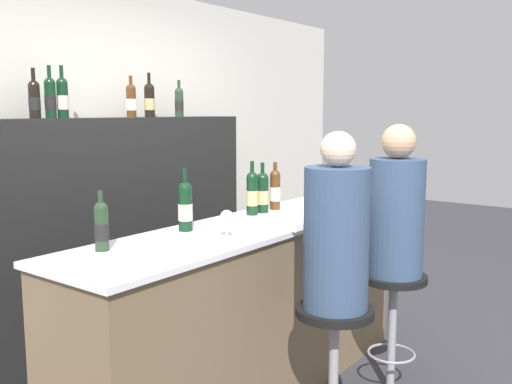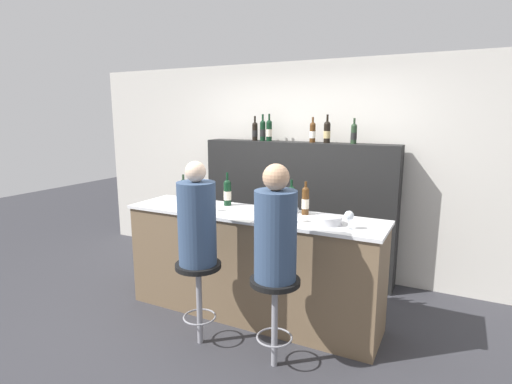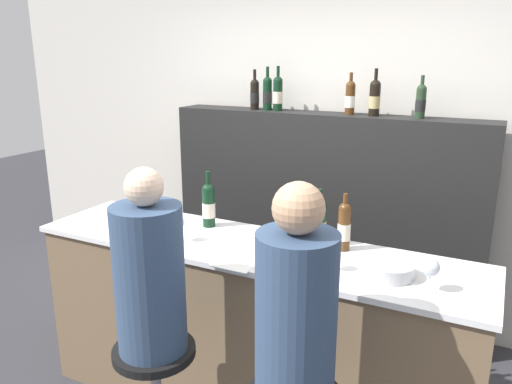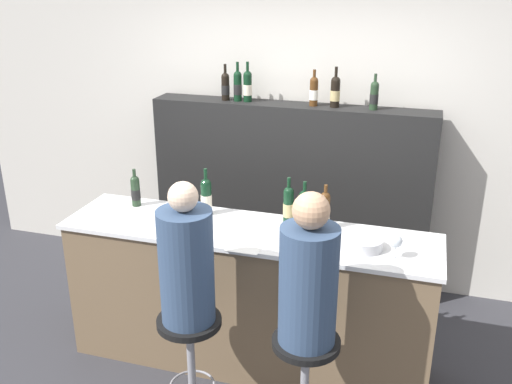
{
  "view_description": "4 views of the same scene",
  "coord_description": "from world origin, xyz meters",
  "px_view_note": "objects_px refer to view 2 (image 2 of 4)",
  "views": [
    {
      "loc": [
        -2.55,
        -1.67,
        1.7
      ],
      "look_at": [
        0.11,
        0.33,
        1.22
      ],
      "focal_mm": 40.0,
      "sensor_mm": 36.0,
      "label": 1
    },
    {
      "loc": [
        1.72,
        -2.97,
        1.97
      ],
      "look_at": [
        0.09,
        0.23,
        1.27
      ],
      "focal_mm": 28.0,
      "sensor_mm": 36.0,
      "label": 2
    },
    {
      "loc": [
        1.2,
        -1.97,
        2.06
      ],
      "look_at": [
        0.05,
        0.29,
        1.36
      ],
      "focal_mm": 35.0,
      "sensor_mm": 36.0,
      "label": 3
    },
    {
      "loc": [
        1.06,
        -3.01,
        2.66
      ],
      "look_at": [
        0.05,
        0.32,
        1.31
      ],
      "focal_mm": 40.0,
      "sensor_mm": 36.0,
      "label": 4
    }
  ],
  "objects_px": {
    "wine_glass_1": "(295,210)",
    "wine_bottle_counter_2": "(281,197)",
    "wine_bottle_backbar_4": "(327,132)",
    "guest_seated_left": "(197,220)",
    "wine_glass_2": "(349,216)",
    "wine_glass_0": "(211,200)",
    "bar_stool_left": "(199,281)",
    "bar_stool_right": "(275,298)",
    "wine_bottle_counter_3": "(291,199)",
    "wine_bottle_backbar_0": "(255,131)",
    "metal_bowl": "(329,220)",
    "wine_bottle_counter_1": "(227,192)",
    "wine_bottle_counter_0": "(184,189)",
    "wine_bottle_backbar_1": "(263,130)",
    "wine_bottle_backbar_3": "(313,132)",
    "wine_bottle_backbar_2": "(269,130)",
    "guest_seated_right": "(275,230)",
    "wine_bottle_counter_4": "(305,200)"
  },
  "relations": [
    {
      "from": "wine_glass_1",
      "to": "wine_bottle_counter_2",
      "type": "bearing_deg",
      "value": 131.44
    },
    {
      "from": "wine_bottle_backbar_4",
      "to": "guest_seated_left",
      "type": "xyz_separation_m",
      "value": [
        -0.52,
        -1.85,
        -0.66
      ]
    },
    {
      "from": "wine_glass_2",
      "to": "wine_glass_0",
      "type": "bearing_deg",
      "value": 180.0
    },
    {
      "from": "wine_bottle_backbar_4",
      "to": "bar_stool_left",
      "type": "bearing_deg",
      "value": -105.55
    },
    {
      "from": "bar_stool_left",
      "to": "bar_stool_right",
      "type": "bearing_deg",
      "value": 0.0
    },
    {
      "from": "wine_bottle_counter_3",
      "to": "bar_stool_right",
      "type": "distance_m",
      "value": 1.04
    },
    {
      "from": "wine_bottle_backbar_0",
      "to": "metal_bowl",
      "type": "xyz_separation_m",
      "value": [
        1.36,
        -1.26,
        -0.68
      ]
    },
    {
      "from": "wine_bottle_counter_1",
      "to": "wine_bottle_counter_3",
      "type": "distance_m",
      "value": 0.7
    },
    {
      "from": "wine_bottle_counter_0",
      "to": "wine_bottle_backbar_1",
      "type": "xyz_separation_m",
      "value": [
        0.45,
        1.03,
        0.61
      ]
    },
    {
      "from": "wine_glass_0",
      "to": "bar_stool_left",
      "type": "height_order",
      "value": "wine_glass_0"
    },
    {
      "from": "bar_stool_right",
      "to": "guest_seated_left",
      "type": "bearing_deg",
      "value": 180.0
    },
    {
      "from": "wine_bottle_backbar_3",
      "to": "bar_stool_left",
      "type": "xyz_separation_m",
      "value": [
        -0.34,
        -1.85,
        -1.19
      ]
    },
    {
      "from": "wine_bottle_backbar_2",
      "to": "wine_bottle_counter_2",
      "type": "bearing_deg",
      "value": -59.26
    },
    {
      "from": "wine_bottle_counter_3",
      "to": "wine_bottle_backbar_1",
      "type": "distance_m",
      "value": 1.44
    },
    {
      "from": "wine_bottle_counter_2",
      "to": "wine_glass_1",
      "type": "relative_size",
      "value": 2.33
    },
    {
      "from": "guest_seated_right",
      "to": "wine_bottle_backbar_0",
      "type": "bearing_deg",
      "value": 121.26
    },
    {
      "from": "wine_bottle_counter_0",
      "to": "wine_bottle_backbar_2",
      "type": "relative_size",
      "value": 0.86
    },
    {
      "from": "wine_bottle_backbar_3",
      "to": "guest_seated_left",
      "type": "relative_size",
      "value": 0.34
    },
    {
      "from": "wine_bottle_backbar_1",
      "to": "wine_bottle_backbar_3",
      "type": "height_order",
      "value": "wine_bottle_backbar_1"
    },
    {
      "from": "wine_bottle_counter_3",
      "to": "guest_seated_right",
      "type": "relative_size",
      "value": 0.36
    },
    {
      "from": "wine_bottle_backbar_4",
      "to": "bar_stool_right",
      "type": "bearing_deg",
      "value": -83.94
    },
    {
      "from": "wine_bottle_counter_4",
      "to": "wine_bottle_counter_0",
      "type": "bearing_deg",
      "value": 180.0
    },
    {
      "from": "wine_bottle_counter_0",
      "to": "guest_seated_right",
      "type": "relative_size",
      "value": 0.32
    },
    {
      "from": "wine_bottle_backbar_2",
      "to": "guest_seated_right",
      "type": "height_order",
      "value": "wine_bottle_backbar_2"
    },
    {
      "from": "wine_bottle_counter_4",
      "to": "guest_seated_right",
      "type": "bearing_deg",
      "value": -85.48
    },
    {
      "from": "wine_glass_2",
      "to": "guest_seated_right",
      "type": "distance_m",
      "value": 0.67
    },
    {
      "from": "wine_bottle_counter_0",
      "to": "bar_stool_left",
      "type": "distance_m",
      "value": 1.26
    },
    {
      "from": "wine_bottle_backbar_0",
      "to": "bar_stool_right",
      "type": "relative_size",
      "value": 0.41
    },
    {
      "from": "wine_glass_0",
      "to": "wine_bottle_backbar_2",
      "type": "bearing_deg",
      "value": 90.44
    },
    {
      "from": "wine_glass_0",
      "to": "wine_glass_1",
      "type": "relative_size",
      "value": 1.01
    },
    {
      "from": "wine_bottle_counter_4",
      "to": "wine_bottle_backbar_0",
      "type": "xyz_separation_m",
      "value": [
        -1.06,
        1.03,
        0.58
      ]
    },
    {
      "from": "wine_bottle_backbar_2",
      "to": "wine_glass_1",
      "type": "bearing_deg",
      "value": -56.61
    },
    {
      "from": "wine_bottle_counter_1",
      "to": "bar_stool_right",
      "type": "distance_m",
      "value": 1.37
    },
    {
      "from": "wine_bottle_counter_2",
      "to": "wine_bottle_backbar_0",
      "type": "height_order",
      "value": "wine_bottle_backbar_0"
    },
    {
      "from": "wine_bottle_counter_2",
      "to": "guest_seated_right",
      "type": "distance_m",
      "value": 0.88
    },
    {
      "from": "wine_bottle_counter_3",
      "to": "wine_bottle_counter_4",
      "type": "bearing_deg",
      "value": -0.0
    },
    {
      "from": "wine_bottle_counter_1",
      "to": "wine_glass_1",
      "type": "bearing_deg",
      "value": -19.15
    },
    {
      "from": "wine_bottle_backbar_0",
      "to": "wine_bottle_backbar_2",
      "type": "distance_m",
      "value": 0.2
    },
    {
      "from": "wine_bottle_counter_1",
      "to": "wine_bottle_counter_0",
      "type": "bearing_deg",
      "value": -180.0
    },
    {
      "from": "guest_seated_right",
      "to": "wine_bottle_counter_0",
      "type": "bearing_deg",
      "value": 150.85
    },
    {
      "from": "wine_bottle_counter_3",
      "to": "wine_bottle_backbar_0",
      "type": "bearing_deg",
      "value": 131.62
    },
    {
      "from": "wine_bottle_counter_3",
      "to": "wine_bottle_backbar_1",
      "type": "relative_size",
      "value": 0.99
    },
    {
      "from": "wine_glass_1",
      "to": "bar_stool_right",
      "type": "xyz_separation_m",
      "value": [
        0.05,
        -0.52,
        -0.58
      ]
    },
    {
      "from": "wine_bottle_backbar_4",
      "to": "wine_bottle_backbar_1",
      "type": "bearing_deg",
      "value": -180.0
    },
    {
      "from": "bar_stool_left",
      "to": "wine_bottle_counter_3",
      "type": "bearing_deg",
      "value": 58.15
    },
    {
      "from": "wine_glass_0",
      "to": "guest_seated_right",
      "type": "bearing_deg",
      "value": -29.45
    },
    {
      "from": "bar_stool_right",
      "to": "wine_bottle_counter_1",
      "type": "bearing_deg",
      "value": 138.05
    },
    {
      "from": "wine_bottle_backbar_4",
      "to": "bar_stool_right",
      "type": "distance_m",
      "value": 2.21
    },
    {
      "from": "bar_stool_left",
      "to": "bar_stool_right",
      "type": "relative_size",
      "value": 1.0
    },
    {
      "from": "wine_bottle_counter_3",
      "to": "wine_glass_1",
      "type": "xyz_separation_m",
      "value": [
        0.16,
        -0.3,
        -0.03
      ]
    }
  ]
}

